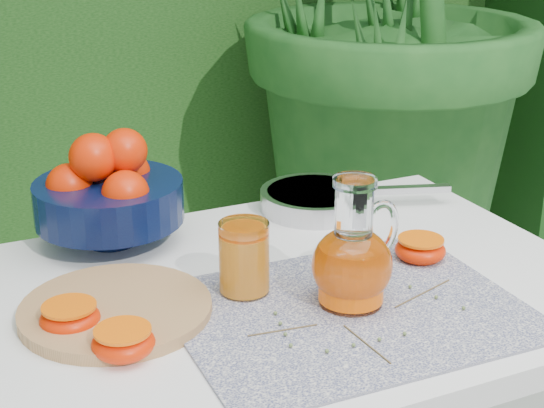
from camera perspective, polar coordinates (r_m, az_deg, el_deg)
name	(u,v)px	position (r m, az deg, el deg)	size (l,w,h in m)	color
white_table	(277,333)	(1.33, 0.37, -8.81)	(1.00, 0.70, 0.75)	white
placemat	(348,311)	(1.22, 5.24, -7.29)	(0.50, 0.39, 0.00)	#0B1241
cutting_board	(116,310)	(1.23, -10.65, -7.13)	(0.28, 0.28, 0.02)	#AF814F
fruit_bowl	(108,192)	(1.45, -11.19, 0.83)	(0.31, 0.31, 0.20)	black
juice_pitcher	(353,261)	(1.21, 5.57, -3.89)	(0.18, 0.15, 0.20)	white
juice_tumbler	(244,259)	(1.25, -1.92, -3.81)	(0.09, 0.09, 0.11)	white
saute_pan	(317,199)	(1.59, 3.10, 0.36)	(0.39, 0.27, 0.04)	#BABABF
orange_halves	(219,299)	(1.21, -3.66, -6.52)	(0.68, 0.20, 0.04)	red
thyme_sprigs	(362,320)	(1.19, 6.20, -7.87)	(0.35, 0.22, 0.01)	brown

